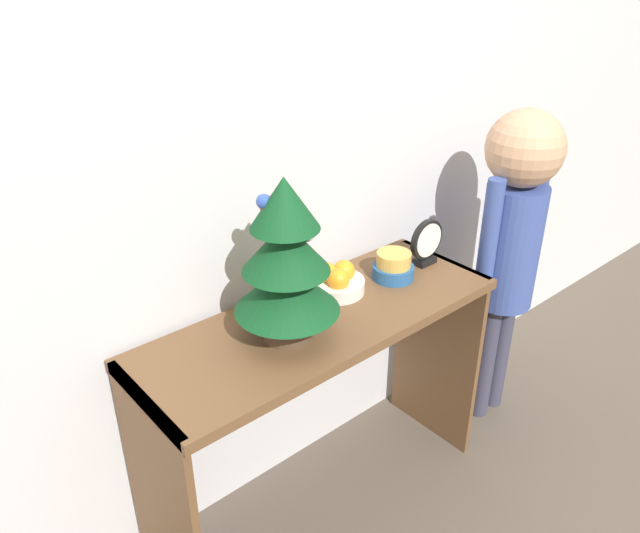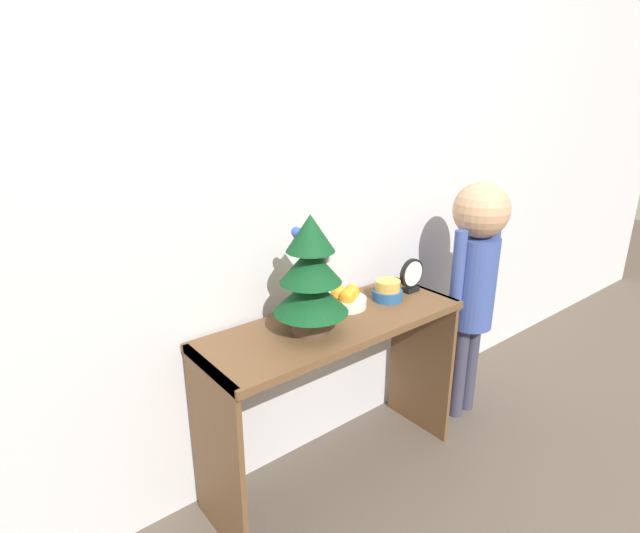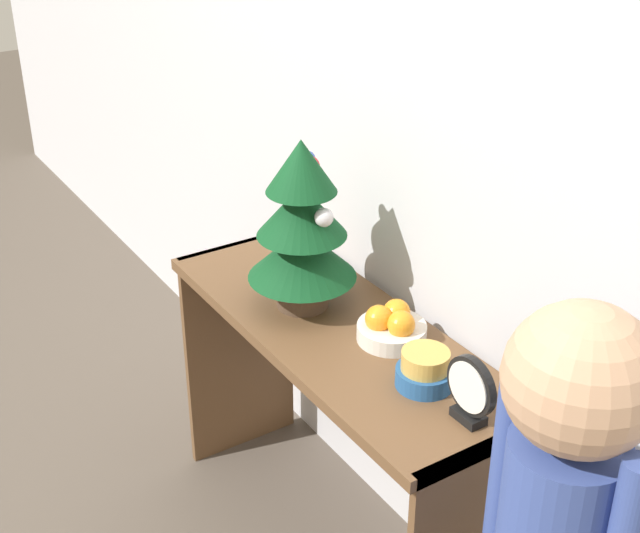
{
  "view_description": "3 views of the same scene",
  "coord_description": "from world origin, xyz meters",
  "views": [
    {
      "loc": [
        -0.95,
        -0.9,
        1.63
      ],
      "look_at": [
        0.03,
        0.23,
        0.84
      ],
      "focal_mm": 35.0,
      "sensor_mm": 36.0,
      "label": 1
    },
    {
      "loc": [
        -1.13,
        -1.12,
        1.52
      ],
      "look_at": [
        -0.08,
        0.19,
        0.94
      ],
      "focal_mm": 28.0,
      "sensor_mm": 36.0,
      "label": 2
    },
    {
      "loc": [
        1.53,
        -0.83,
        1.84
      ],
      "look_at": [
        -0.06,
        0.18,
        0.85
      ],
      "focal_mm": 50.0,
      "sensor_mm": 36.0,
      "label": 3
    }
  ],
  "objects": [
    {
      "name": "ground_plane",
      "position": [
        0.0,
        0.0,
        0.0
      ],
      "size": [
        12.0,
        12.0,
        0.0
      ],
      "primitive_type": "plane",
      "color": "brown"
    },
    {
      "name": "singing_bowl",
      "position": [
        0.31,
        0.22,
        0.75
      ],
      "size": [
        0.13,
        0.13,
        0.09
      ],
      "color": "#235189",
      "rests_on": "console_table"
    },
    {
      "name": "fruit_bowl",
      "position": [
        0.12,
        0.27,
        0.74
      ],
      "size": [
        0.16,
        0.16,
        0.09
      ],
      "color": "silver",
      "rests_on": "console_table"
    },
    {
      "name": "console_table",
      "position": [
        0.0,
        0.19,
        0.54
      ],
      "size": [
        1.08,
        0.39,
        0.71
      ],
      "color": "brown",
      "rests_on": "ground_plane"
    },
    {
      "name": "mini_tree",
      "position": [
        -0.13,
        0.18,
        0.93
      ],
      "size": [
        0.27,
        0.27,
        0.44
      ],
      "color": "#4C3828",
      "rests_on": "console_table"
    },
    {
      "name": "child_figure",
      "position": [
        0.79,
        0.12,
        0.78
      ],
      "size": [
        0.32,
        0.25,
        1.17
      ],
      "color": "#38384C",
      "rests_on": "ground_plane"
    },
    {
      "name": "desk_clock",
      "position": [
        0.45,
        0.21,
        0.78
      ],
      "size": [
        0.13,
        0.04,
        0.15
      ],
      "color": "black",
      "rests_on": "console_table"
    },
    {
      "name": "back_wall",
      "position": [
        0.0,
        0.43,
        1.25
      ],
      "size": [
        7.0,
        0.05,
        2.5
      ],
      "primitive_type": "cube",
      "color": "silver",
      "rests_on": "ground_plane"
    }
  ]
}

